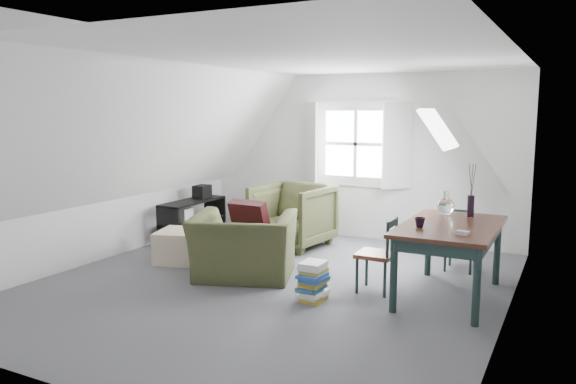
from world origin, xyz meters
The scene contains 24 objects.
floor centered at (0.00, 0.00, 0.00)m, with size 5.50×5.50×0.00m, color #535359.
ceiling centered at (0.00, 0.00, 2.50)m, with size 5.50×5.50×0.00m, color white.
wall_back centered at (0.00, 2.75, 1.25)m, with size 5.00×5.00×0.00m, color silver.
wall_front centered at (0.00, -2.75, 1.25)m, with size 5.00×5.00×0.00m, color silver.
wall_left centered at (-2.50, 0.00, 1.25)m, with size 5.50×5.50×0.00m, color silver.
wall_right centered at (2.50, 0.00, 1.25)m, with size 5.50×5.50×0.00m, color silver.
slope_left centered at (-1.55, 0.00, 1.78)m, with size 5.50×5.50×0.00m, color white.
slope_right centered at (1.55, 0.00, 1.78)m, with size 5.50×5.50×0.00m, color white.
dormer_window centered at (0.00, 2.68, 1.45)m, with size 1.71×0.35×1.30m.
skylight centered at (1.55, 1.30, 1.75)m, with size 0.55×0.75×0.04m, color white.
armchair_near centered at (-0.41, 0.12, 0.00)m, with size 1.16×1.01×0.75m, color #3E4221.
armchair_far centered at (-0.59, 1.74, 0.00)m, with size 0.97×1.00×0.91m, color #3E4221.
throw_pillow centered at (-0.41, 0.27, 0.67)m, with size 0.47×0.13×0.47m, color #3D1014.
ottoman centered at (-1.49, 0.36, 0.20)m, with size 0.61×0.61×0.41m, color #C6B394.
dining_table centered at (1.89, 0.51, 0.68)m, with size 0.94×1.57×0.79m.
demijohn centered at (1.74, 0.96, 0.90)m, with size 0.19×0.19×0.27m.
vase_twigs centered at (1.99, 1.06, 0.92)m, with size 0.08×0.08×0.59m.
cup centered at (1.64, 0.21, 0.79)m, with size 0.11×0.11×0.10m, color black.
paper_box centered at (2.09, 0.06, 0.81)m, with size 0.11×0.08×0.04m, color white.
dining_chair_far centered at (1.80, 1.58, 0.41)m, with size 0.37×0.37×0.79m.
dining_chair_near centered at (1.17, 0.34, 0.43)m, with size 0.38×0.38×0.82m.
media_shelf centered at (-2.11, 1.36, 0.28)m, with size 0.40×1.19×0.61m.
electronics_box centered at (-2.11, 1.65, 0.70)m, with size 0.19×0.27×0.22m, color black.
magazine_stack centered at (0.66, -0.24, 0.20)m, with size 0.30×0.36×0.41m.
Camera 1 is at (3.02, -5.35, 1.97)m, focal length 35.00 mm.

